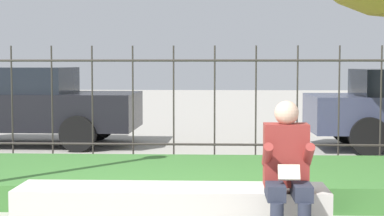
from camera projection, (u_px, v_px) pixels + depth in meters
The scene contains 5 objects.
stone_bench at pixel (172, 212), 5.84m from camera, with size 2.82×0.59×0.42m.
person_seated_reader at pixel (287, 167), 5.44m from camera, with size 0.42×0.73×1.22m.
grass_berm at pixel (164, 180), 7.72m from camera, with size 10.90×2.34×0.28m.
iron_fence at pixel (174, 105), 9.28m from camera, with size 8.90×0.03×1.79m.
car_parked_left at pixel (10, 104), 12.00m from camera, with size 4.71×1.99×1.45m.
Camera 1 is at (0.67, -5.74, 1.55)m, focal length 60.00 mm.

